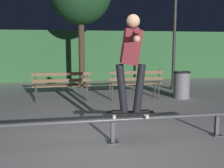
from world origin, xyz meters
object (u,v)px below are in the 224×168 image
(grind_rail, at_px, (113,124))
(park_bench_leftmost, at_px, (62,83))
(skateboard, at_px, (130,113))
(lamp_post_right, at_px, (175,19))
(skateboarder, at_px, (131,55))
(trash_can, at_px, (182,84))
(park_bench_left_center, at_px, (135,81))

(grind_rail, height_order, park_bench_leftmost, park_bench_leftmost)
(skateboard, xyz_separation_m, lamp_post_right, (2.92, 4.95, 2.00))
(skateboarder, bearing_deg, grind_rail, 179.92)
(park_bench_leftmost, xyz_separation_m, lamp_post_right, (3.96, 1.50, 1.94))
(trash_can, bearing_deg, park_bench_left_center, 175.80)
(park_bench_leftmost, distance_m, trash_can, 3.53)
(park_bench_left_center, height_order, trash_can, park_bench_left_center)
(grind_rail, xyz_separation_m, park_bench_left_center, (1.36, 3.44, 0.22))
(park_bench_left_center, bearing_deg, grind_rail, -111.59)
(park_bench_left_center, height_order, lamp_post_right, lamp_post_right)
(grind_rail, bearing_deg, trash_can, 50.25)
(skateboard, height_order, lamp_post_right, lamp_post_right)
(skateboarder, distance_m, park_bench_leftmost, 3.70)
(grind_rail, xyz_separation_m, trash_can, (2.78, 3.34, 0.09))
(lamp_post_right, bearing_deg, park_bench_left_center, -140.88)
(skateboard, distance_m, park_bench_leftmost, 3.60)
(grind_rail, bearing_deg, skateboarder, -0.08)
(skateboarder, relative_size, trash_can, 1.95)
(grind_rail, bearing_deg, park_bench_leftmost, 102.24)
(skateboarder, bearing_deg, park_bench_left_center, 72.78)
(lamp_post_right, relative_size, trash_can, 4.88)
(lamp_post_right, bearing_deg, trash_can, -105.13)
(grind_rail, xyz_separation_m, skateboard, (0.29, -0.00, 0.16))
(skateboard, bearing_deg, park_bench_leftmost, 106.79)
(park_bench_leftmost, bearing_deg, trash_can, -1.69)
(lamp_post_right, height_order, trash_can, lamp_post_right)
(grind_rail, distance_m, skateboard, 0.33)
(skateboard, distance_m, park_bench_left_center, 3.61)
(skateboarder, height_order, lamp_post_right, lamp_post_right)
(park_bench_leftmost, bearing_deg, lamp_post_right, 20.80)
(skateboard, relative_size, skateboarder, 0.51)
(skateboarder, bearing_deg, lamp_post_right, 59.48)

